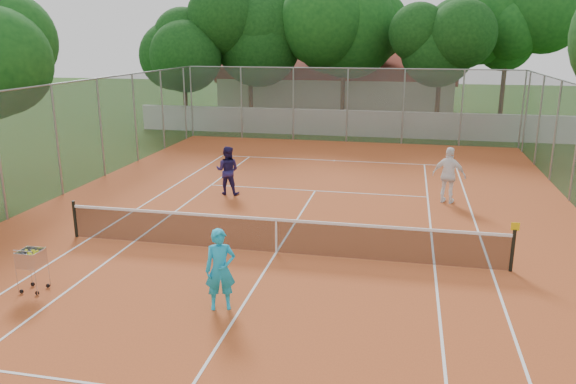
% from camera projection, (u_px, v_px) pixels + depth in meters
% --- Properties ---
extents(ground, '(120.00, 120.00, 0.00)m').
position_uv_depth(ground, '(276.00, 253.00, 15.04)').
color(ground, '#1B3B10').
rests_on(ground, ground).
extents(court_pad, '(18.00, 34.00, 0.02)m').
position_uv_depth(court_pad, '(276.00, 253.00, 15.03)').
color(court_pad, '#B54F23').
rests_on(court_pad, ground).
extents(court_lines, '(10.98, 23.78, 0.01)m').
position_uv_depth(court_lines, '(276.00, 252.00, 15.03)').
color(court_lines, white).
rests_on(court_lines, court_pad).
extents(tennis_net, '(11.88, 0.10, 0.98)m').
position_uv_depth(tennis_net, '(276.00, 235.00, 14.90)').
color(tennis_net, black).
rests_on(tennis_net, court_pad).
extents(perimeter_fence, '(18.00, 34.00, 4.00)m').
position_uv_depth(perimeter_fence, '(276.00, 181.00, 14.51)').
color(perimeter_fence, slate).
rests_on(perimeter_fence, ground).
extents(boundary_wall, '(26.00, 0.30, 1.50)m').
position_uv_depth(boundary_wall, '(350.00, 123.00, 32.75)').
color(boundary_wall, silver).
rests_on(boundary_wall, ground).
extents(clubhouse, '(16.40, 9.00, 4.40)m').
position_uv_depth(clubhouse, '(338.00, 84.00, 42.20)').
color(clubhouse, beige).
rests_on(clubhouse, ground).
extents(tropical_trees, '(29.00, 19.00, 10.00)m').
position_uv_depth(tropical_trees, '(357.00, 47.00, 34.45)').
color(tropical_trees, black).
rests_on(tropical_trees, ground).
extents(player_near, '(0.75, 0.62, 1.76)m').
position_uv_depth(player_near, '(220.00, 270.00, 11.72)').
color(player_near, '#1AADDE').
rests_on(player_near, court_pad).
extents(player_far_left, '(0.87, 0.68, 1.78)m').
position_uv_depth(player_far_left, '(228.00, 170.00, 20.43)').
color(player_far_left, '#221B52').
rests_on(player_far_left, court_pad).
extents(player_far_right, '(1.24, 0.82, 1.96)m').
position_uv_depth(player_far_right, '(449.00, 175.00, 19.32)').
color(player_far_right, white).
rests_on(player_far_right, court_pad).
extents(ball_hopper, '(0.60, 0.60, 1.07)m').
position_uv_depth(ball_hopper, '(32.00, 269.00, 12.62)').
color(ball_hopper, silver).
rests_on(ball_hopper, court_pad).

